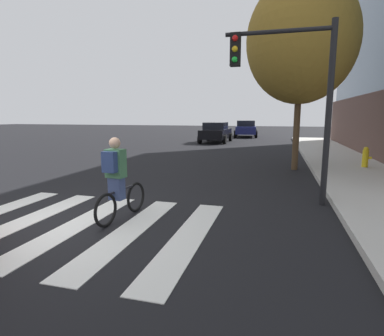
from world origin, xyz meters
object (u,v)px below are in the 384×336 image
object	(u,v)px
street_tree_near	(301,41)
cyclist	(117,180)
sedan_mid	(216,132)
fire_hydrant	(365,157)
sedan_far	(246,128)
traffic_light_near	(292,82)

from	to	relation	value
street_tree_near	cyclist	bearing A→B (deg)	-117.09
sedan_mid	fire_hydrant	distance (m)	13.90
sedan_far	cyclist	xyz separation A→B (m)	(0.03, -26.15, 0.00)
sedan_far	street_tree_near	size ratio (longest dim) A/B	0.68
traffic_light_near	street_tree_near	bearing A→B (deg)	85.12
cyclist	street_tree_near	xyz separation A→B (m)	(3.74, 7.31, 4.00)
cyclist	traffic_light_near	distance (m)	4.51
sedan_mid	sedan_far	world-z (taller)	sedan_far
traffic_light_near	street_tree_near	distance (m)	5.40
sedan_mid	street_tree_near	world-z (taller)	street_tree_near
sedan_mid	fire_hydrant	bearing A→B (deg)	-54.67
sedan_far	traffic_light_near	distance (m)	24.17
sedan_far	traffic_light_near	xyz separation A→B (m)	(3.34, -23.85, 2.02)
sedan_mid	traffic_light_near	size ratio (longest dim) A/B	1.09
sedan_mid	fire_hydrant	xyz separation A→B (m)	(8.04, -11.34, -0.28)
sedan_far	cyclist	distance (m)	26.15
sedan_mid	fire_hydrant	world-z (taller)	sedan_mid
cyclist	fire_hydrant	size ratio (longest dim) A/B	2.18
sedan_mid	street_tree_near	size ratio (longest dim) A/B	0.64
street_tree_near	fire_hydrant	bearing A→B (deg)	9.03
sedan_mid	cyclist	bearing A→B (deg)	-84.91
sedan_far	fire_hydrant	bearing A→B (deg)	-70.95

